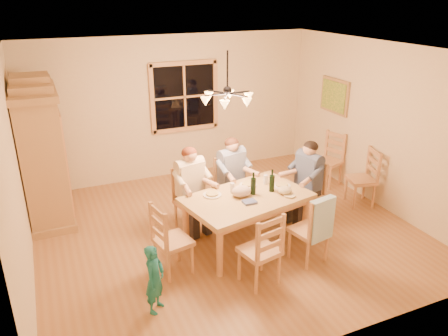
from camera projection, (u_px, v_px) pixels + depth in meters
name	position (u px, v px, depth m)	size (l,w,h in m)	color
floor	(227.00, 231.00, 6.70)	(5.50, 5.50, 0.00)	#9A6738
ceiling	(227.00, 50.00, 5.68)	(5.50, 5.00, 0.02)	white
wall_back	(174.00, 108.00, 8.31)	(5.50, 0.02, 2.70)	beige
wall_left	(15.00, 179.00, 5.17)	(0.02, 5.00, 2.70)	beige
wall_right	(379.00, 126.00, 7.20)	(0.02, 5.00, 2.70)	beige
window	(184.00, 97.00, 8.28)	(1.30, 0.06, 1.30)	black
painting	(334.00, 96.00, 8.11)	(0.06, 0.78, 0.64)	olive
chandelier	(227.00, 97.00, 5.91)	(0.77, 0.68, 0.71)	black
armoire	(43.00, 156.00, 6.73)	(0.66, 1.40, 2.30)	olive
dining_table	(247.00, 203.00, 6.13)	(1.89, 1.37, 0.76)	tan
chair_far_left	(192.00, 211.00, 6.64)	(0.52, 0.50, 0.99)	tan
chair_far_right	(232.00, 199.00, 7.05)	(0.52, 0.50, 0.99)	tan
chair_near_left	(259.00, 261.00, 5.42)	(0.52, 0.50, 0.99)	tan
chair_near_right	(308.00, 240.00, 5.88)	(0.52, 0.50, 0.99)	tan
chair_end_left	(174.00, 251.00, 5.62)	(0.50, 0.52, 0.99)	tan
chair_end_right	(306.00, 203.00, 6.89)	(0.50, 0.52, 0.99)	tan
adult_woman	(190.00, 179.00, 6.44)	(0.46, 0.49, 0.87)	beige
adult_plaid_man	(232.00, 168.00, 6.85)	(0.46, 0.49, 0.87)	#2F4982
adult_slate_man	(308.00, 172.00, 6.69)	(0.49, 0.46, 0.87)	#404B67
towel	(321.00, 220.00, 5.58)	(0.38, 0.10, 0.58)	#9FC8D8
wine_bottle_a	(253.00, 183.00, 6.09)	(0.08, 0.08, 0.33)	black
wine_bottle_b	(272.00, 180.00, 6.18)	(0.08, 0.08, 0.33)	black
plate_woman	(212.00, 195.00, 6.10)	(0.26, 0.26, 0.02)	white
plate_plaid	(248.00, 185.00, 6.41)	(0.26, 0.26, 0.02)	white
plate_slate	(282.00, 186.00, 6.38)	(0.26, 0.26, 0.02)	white
wine_glass_a	(232.00, 188.00, 6.18)	(0.06, 0.06, 0.14)	silver
wine_glass_b	(266.00, 179.00, 6.45)	(0.06, 0.06, 0.14)	silver
cap	(285.00, 190.00, 6.14)	(0.20, 0.20, 0.11)	tan
napkin	(250.00, 202.00, 5.89)	(0.18, 0.14, 0.03)	#495587
cloth_bundle	(241.00, 191.00, 6.06)	(0.28, 0.22, 0.15)	tan
child	(155.00, 279.00, 4.89)	(0.31, 0.20, 0.84)	#1A7279
chair_spare_front	(360.00, 188.00, 7.43)	(0.52, 0.53, 0.99)	tan
chair_spare_back	(327.00, 169.00, 8.22)	(0.54, 0.56, 0.99)	tan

